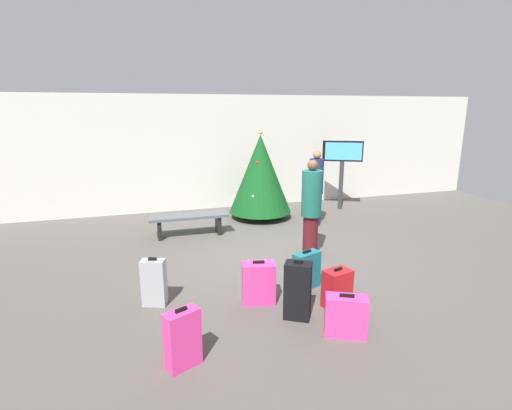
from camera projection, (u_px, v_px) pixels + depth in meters
name	position (u px, v px, depth m)	size (l,w,h in m)	color
ground_plane	(279.00, 254.00, 7.53)	(16.00, 16.00, 0.00)	#514C47
back_wall	(231.00, 152.00, 10.89)	(16.00, 0.20, 3.13)	beige
holiday_tree	(260.00, 174.00, 9.78)	(1.58, 1.58, 2.26)	#4C3319
flight_info_kiosk	(342.00, 160.00, 10.63)	(1.00, 0.58, 1.91)	#333338
waiting_bench	(189.00, 220.00, 8.54)	(1.74, 0.44, 0.48)	#4C5159
traveller_0	(311.00, 207.00, 7.22)	(0.52, 0.52, 1.86)	#4C1419
traveller_1	(316.00, 187.00, 9.20)	(0.47, 0.47, 1.81)	#1E234C
suitcase_0	(346.00, 316.00, 4.80)	(0.57, 0.45, 0.56)	#E5388C
suitcase_1	(298.00, 291.00, 5.16)	(0.42, 0.38, 0.83)	black
suitcase_2	(182.00, 339.00, 4.19)	(0.43, 0.33, 0.70)	#E5388C
suitcase_3	(259.00, 283.00, 5.60)	(0.52, 0.36, 0.65)	#E5388C
suitcase_4	(306.00, 270.00, 6.06)	(0.49, 0.34, 0.63)	#19606B
suitcase_5	(337.00, 289.00, 5.48)	(0.44, 0.35, 0.59)	#B2191E
suitcase_6	(154.00, 283.00, 5.52)	(0.38, 0.29, 0.73)	#9EA0A5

